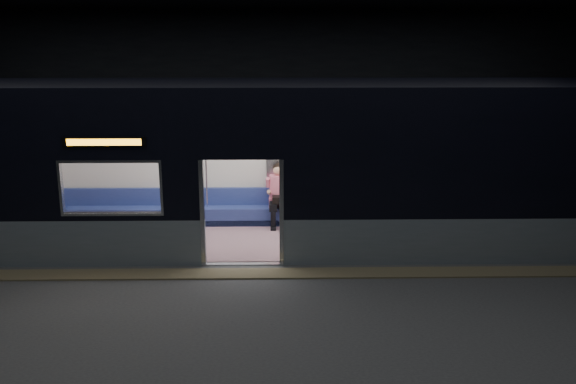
{
  "coord_description": "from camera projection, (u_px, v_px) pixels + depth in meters",
  "views": [
    {
      "loc": [
        0.66,
        -9.92,
        4.16
      ],
      "look_at": [
        0.88,
        2.3,
        1.12
      ],
      "focal_mm": 38.0,
      "sensor_mm": 36.0,
      "label": 1
    }
  ],
  "objects": [
    {
      "name": "station_envelope",
      "position": [
        235.0,
        73.0,
        9.73
      ],
      "size": [
        24.0,
        14.0,
        5.0
      ],
      "color": "black",
      "rests_on": "station_floor"
    },
    {
      "name": "transit_map",
      "position": [
        288.0,
        162.0,
        14.02
      ],
      "size": [
        0.9,
        0.03,
        0.58
      ],
      "primitive_type": "cube",
      "color": "white",
      "rests_on": "metro_car"
    },
    {
      "name": "metro_car",
      "position": [
        245.0,
        155.0,
        12.64
      ],
      "size": [
        18.0,
        3.04,
        3.35
      ],
      "color": "#8792A1",
      "rests_on": "station_floor"
    },
    {
      "name": "tactile_strip",
      "position": [
        241.0,
        274.0,
        11.15
      ],
      "size": [
        22.8,
        0.5,
        0.03
      ],
      "primitive_type": "cube",
      "color": "#8C7F59",
      "rests_on": "station_floor"
    },
    {
      "name": "handbag",
      "position": [
        279.0,
        200.0,
        13.67
      ],
      "size": [
        0.36,
        0.33,
        0.16
      ],
      "primitive_type": "cube",
      "rotation": [
        0.0,
        0.0,
        -0.21
      ],
      "color": "black",
      "rests_on": "passenger"
    },
    {
      "name": "station_floor",
      "position": [
        240.0,
        286.0,
        10.62
      ],
      "size": [
        24.0,
        14.0,
        0.01
      ],
      "primitive_type": "cube",
      "color": "#47494C",
      "rests_on": "ground"
    },
    {
      "name": "passenger",
      "position": [
        278.0,
        192.0,
        13.87
      ],
      "size": [
        0.44,
        0.74,
        1.42
      ],
      "rotation": [
        0.0,
        0.0,
        0.13
      ],
      "color": "black",
      "rests_on": "metro_car"
    }
  ]
}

